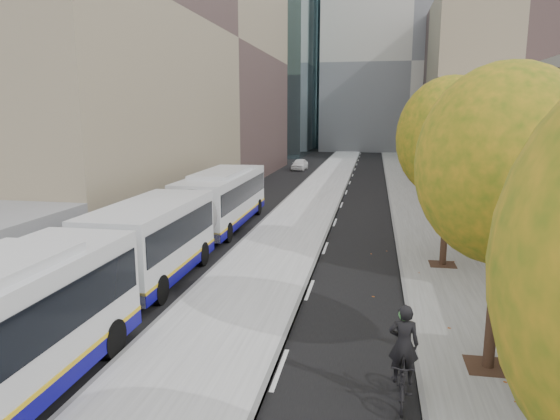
# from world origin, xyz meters

# --- Properties ---
(bus_platform) EXTENTS (4.25, 150.00, 0.15)m
(bus_platform) POSITION_xyz_m (-3.88, 35.00, 0.07)
(bus_platform) COLOR #ACACAC
(bus_platform) RESTS_ON ground
(sidewalk) EXTENTS (4.75, 150.00, 0.08)m
(sidewalk) POSITION_xyz_m (4.12, 35.00, 0.04)
(sidewalk) COLOR slate
(sidewalk) RESTS_ON ground
(building_tan) EXTENTS (18.00, 92.00, 8.00)m
(building_tan) POSITION_xyz_m (15.50, 64.00, 4.00)
(building_tan) COLOR gray
(building_tan) RESTS_ON ground
(building_midrise) EXTENTS (24.00, 46.00, 25.00)m
(building_midrise) POSITION_xyz_m (-22.50, 41.00, 12.50)
(building_midrise) COLOR gray
(building_midrise) RESTS_ON ground
(building_far_block) EXTENTS (30.00, 18.00, 30.00)m
(building_far_block) POSITION_xyz_m (6.00, 96.00, 15.00)
(building_far_block) COLOR #ACA79D
(building_far_block) RESTS_ON ground
(tree_c) EXTENTS (4.20, 4.20, 7.28)m
(tree_c) POSITION_xyz_m (3.60, 13.00, 5.25)
(tree_c) COLOR black
(tree_c) RESTS_ON sidewalk
(tree_d) EXTENTS (4.40, 4.40, 7.60)m
(tree_d) POSITION_xyz_m (3.60, 22.00, 5.47)
(tree_d) COLOR black
(tree_d) RESTS_ON sidewalk
(bus_far) EXTENTS (2.99, 18.59, 3.09)m
(bus_far) POSITION_xyz_m (-7.89, 23.57, 1.69)
(bus_far) COLOR silver
(bus_far) RESTS_ON ground
(cyclist) EXTENTS (0.69, 1.85, 2.34)m
(cyclist) POSITION_xyz_m (1.33, 11.09, 0.87)
(cyclist) COLOR black
(cyclist) RESTS_ON ground
(distant_car) EXTENTS (1.71, 3.90, 1.31)m
(distant_car) POSITION_xyz_m (-8.02, 58.31, 0.65)
(distant_car) COLOR white
(distant_car) RESTS_ON ground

